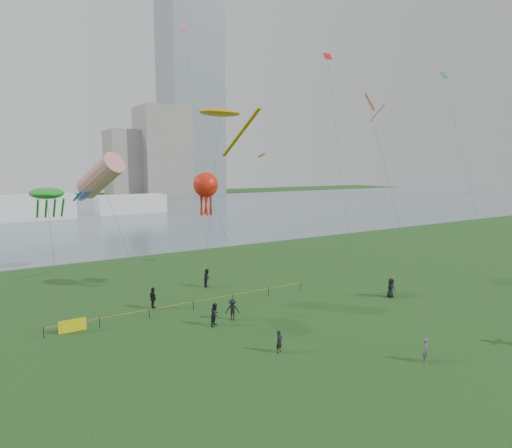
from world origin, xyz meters
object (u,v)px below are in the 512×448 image
fence (124,316)px  kite_stingray (221,114)px  kite_flyer (426,350)px  kite_octopus (206,185)px

fence → kite_stingray: kite_stingray is taller
fence → kite_flyer: size_ratio=15.12×
fence → kite_stingray: size_ratio=1.30×
fence → kite_flyer: 22.92m
fence → kite_stingray: (12.08, 5.97, 17.48)m
kite_octopus → kite_stingray: bearing=32.3°
kite_stingray → kite_octopus: bearing=-136.4°
kite_flyer → kite_octopus: size_ratio=0.13×
fence → kite_octopus: (8.84, 2.86, 10.32)m
kite_octopus → fence: bearing=-173.5°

